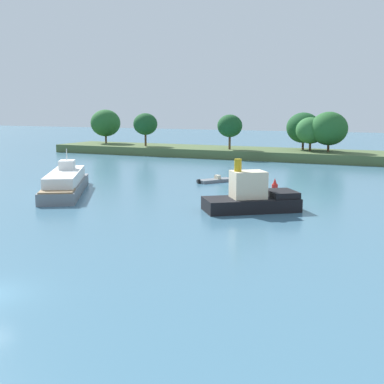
{
  "coord_description": "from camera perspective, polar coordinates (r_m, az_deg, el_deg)",
  "views": [
    {
      "loc": [
        21.65,
        -19.72,
        9.93
      ],
      "look_at": [
        -1.67,
        29.59,
        1.2
      ],
      "focal_mm": 49.71,
      "sensor_mm": 36.0,
      "label": 1
    }
  ],
  "objects": [
    {
      "name": "tugboat",
      "position": [
        51.63,
        6.49,
        -0.59
      ],
      "size": [
        9.59,
        8.64,
        5.08
      ],
      "color": "black",
      "rests_on": "ground"
    },
    {
      "name": "channel_buoy_red",
      "position": [
        61.62,
        8.87,
        0.47
      ],
      "size": [
        0.7,
        0.7,
        1.9
      ],
      "color": "red",
      "rests_on": "ground"
    },
    {
      "name": "white_riverboat",
      "position": [
        63.43,
        -13.44,
        0.94
      ],
      "size": [
        12.15,
        16.49,
        5.06
      ],
      "color": "slate",
      "rests_on": "ground"
    },
    {
      "name": "small_motorboat",
      "position": [
        71.26,
        2.51,
        1.26
      ],
      "size": [
        4.16,
        5.14,
        0.91
      ],
      "color": "slate",
      "rests_on": "ground"
    },
    {
      "name": "treeline_island",
      "position": [
        106.03,
        7.74,
        5.1
      ],
      "size": [
        99.36,
        13.14,
        9.4
      ],
      "color": "#4C6038",
      "rests_on": "ground"
    }
  ]
}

